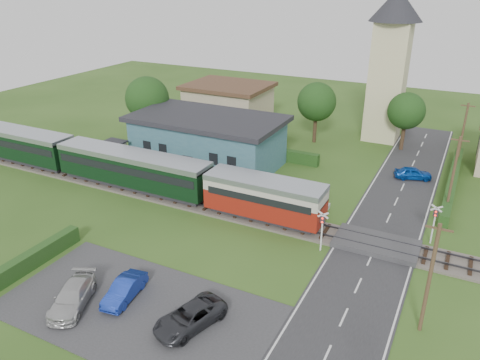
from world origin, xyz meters
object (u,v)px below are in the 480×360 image
at_px(crossing_signal_near, 322,225).
at_px(car_park_dark, 190,317).
at_px(station_building, 208,140).
at_px(pedestrian_near, 231,182).
at_px(car_park_silver, 72,296).
at_px(crossing_signal_far, 435,218).
at_px(pedestrian_far, 128,158).
at_px(train, 107,162).
at_px(church_tower, 391,55).
at_px(car_park_blue, 125,290).
at_px(equipment_hut, 114,153).
at_px(house_west, 228,104).
at_px(car_on_road, 413,173).

relative_size(crossing_signal_near, car_park_dark, 0.72).
bearing_deg(station_building, pedestrian_near, -44.51).
bearing_deg(car_park_silver, crossing_signal_far, 20.38).
relative_size(pedestrian_near, pedestrian_far, 0.86).
distance_m(train, church_tower, 34.43).
relative_size(crossing_signal_near, pedestrian_far, 1.82).
bearing_deg(car_park_blue, pedestrian_near, 85.90).
bearing_deg(crossing_signal_near, equipment_hut, 167.06).
distance_m(equipment_hut, car_park_blue, 22.57).
relative_size(equipment_hut, station_building, 0.16).
distance_m(crossing_signal_far, car_park_dark, 19.87).
xyz_separation_m(station_building, crossing_signal_near, (16.40, -11.40, -0.55)).
relative_size(house_west, car_park_blue, 2.86).
relative_size(church_tower, pedestrian_far, 9.77).
distance_m(crossing_signal_far, car_park_silver, 26.03).
distance_m(train, car_park_blue, 18.96).
height_order(car_on_road, car_park_blue, car_park_blue).
height_order(house_west, car_park_blue, house_west).
distance_m(house_west, crossing_signal_far, 35.26).
height_order(train, pedestrian_near, train).
bearing_deg(car_on_road, equipment_hut, 93.37).
height_order(train, crossing_signal_far, train).
height_order(train, car_on_road, train).
bearing_deg(station_building, pedestrian_far, -139.00).
distance_m(house_west, car_on_road, 26.96).
bearing_deg(equipment_hut, car_park_silver, -55.71).
distance_m(train, car_park_silver, 19.00).
relative_size(crossing_signal_near, car_on_road, 0.92).
distance_m(train, pedestrian_near, 12.45).
bearing_deg(station_building, house_west, 109.65).
bearing_deg(equipment_hut, pedestrian_far, 9.15).
distance_m(church_tower, car_on_road, 15.91).
distance_m(station_building, car_park_silver, 25.06).
relative_size(station_building, car_park_blue, 4.23).
xyz_separation_m(church_tower, car_park_blue, (-7.86, -39.50, -9.52)).
distance_m(station_building, crossing_signal_far, 24.51).
relative_size(equipment_hut, church_tower, 0.14).
height_order(car_park_dark, pedestrian_far, pedestrian_far).
bearing_deg(station_building, car_park_blue, -72.39).
height_order(train, church_tower, church_tower).
distance_m(train, car_park_dark, 22.96).
distance_m(car_park_blue, pedestrian_near, 16.74).
distance_m(equipment_hut, train, 3.76).
relative_size(car_on_road, pedestrian_far, 1.99).
bearing_deg(house_west, train, -92.69).
relative_size(station_building, crossing_signal_near, 4.88).
xyz_separation_m(equipment_hut, car_park_dark, (20.20, -17.02, -1.03)).
bearing_deg(car_park_dark, church_tower, 103.04).
height_order(car_on_road, pedestrian_far, pedestrian_far).
bearing_deg(pedestrian_near, pedestrian_far, -23.80).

